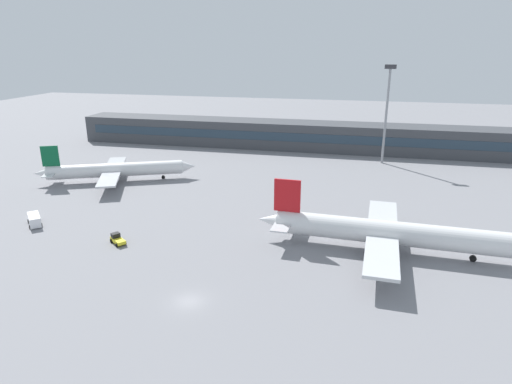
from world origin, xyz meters
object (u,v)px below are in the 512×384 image
baggage_tug_yellow (117,239)px  service_van_white (34,220)px  airplane_near (391,233)px  floodlight_tower_west (387,108)px  airplane_mid (117,170)px

baggage_tug_yellow → service_van_white: (-20.25, 3.99, 0.31)m
airplane_near → baggage_tug_yellow: (-47.24, -7.42, -2.71)m
floodlight_tower_west → airplane_near: bearing=-90.9°
airplane_mid → baggage_tug_yellow: size_ratio=10.11×
floodlight_tower_west → service_van_white: bearing=-136.3°
airplane_near → baggage_tug_yellow: airplane_near is taller
service_van_white → airplane_mid: bearing=88.2°
airplane_near → baggage_tug_yellow: bearing=-171.1°
airplane_near → floodlight_tower_west: (1.00, 61.93, 12.79)m
service_van_white → floodlight_tower_west: bearing=43.7°
floodlight_tower_west → baggage_tug_yellow: bearing=-124.8°
airplane_mid → floodlight_tower_west: size_ratio=1.34×
service_van_white → floodlight_tower_west: (68.50, 65.36, 15.18)m
airplane_mid → baggage_tug_yellow: bearing=-60.7°
airplane_near → floodlight_tower_west: floodlight_tower_west is taller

